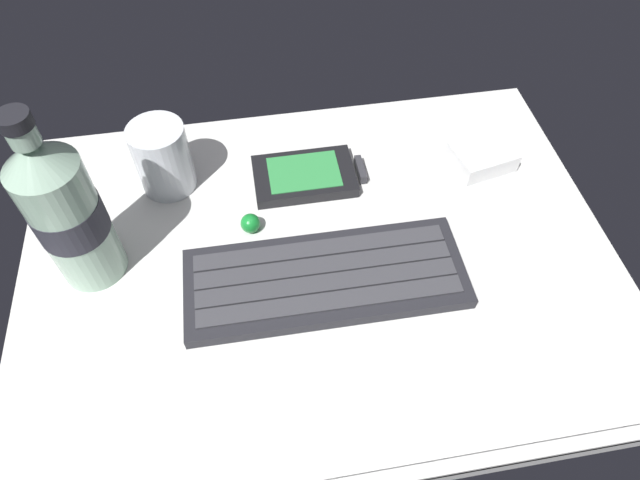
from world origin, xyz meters
The scene contains 7 objects.
ground_plane centered at (0.00, -0.23, -0.99)cm, with size 64.00×48.00×2.80cm.
keyboard centered at (-0.19, -3.33, 0.81)cm, with size 29.09×11.25×1.70cm.
handheld_device centered at (0.66, 11.50, 0.73)cm, with size 12.81×7.61×1.50cm.
juice_cup centered at (-15.92, 13.63, 3.91)cm, with size 6.40×6.40×8.50cm.
water_bottle centered at (-23.79, 2.70, 9.01)cm, with size 6.73×6.73×20.80cm.
charger_block centered at (21.84, 10.62, 1.20)cm, with size 7.00×5.60×2.40cm, color white.
trackball_mouse centered at (-7.00, 5.00, 1.10)cm, with size 2.20×2.20×2.20cm, color #198C33.
Camera 1 is at (-5.77, -34.36, 49.02)cm, focal length 31.14 mm.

